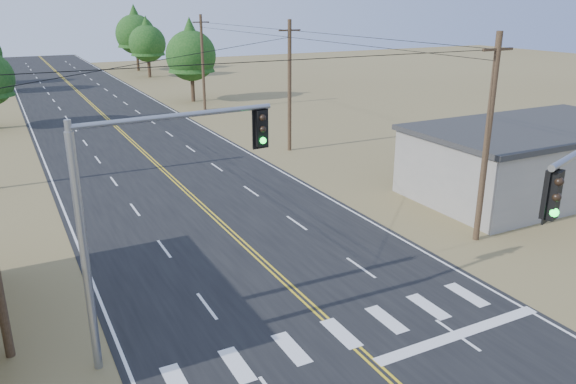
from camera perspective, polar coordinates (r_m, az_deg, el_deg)
road at (r=39.34m, az=-12.14°, el=1.79°), size 15.00×200.00×0.02m
building_right at (r=37.56m, az=23.65°, el=2.96°), size 15.00×8.00×4.00m
utility_pole_right_near at (r=28.00m, az=19.59°, el=5.10°), size 1.80×0.30×10.00m
utility_pole_right_mid at (r=43.85m, az=0.16°, el=10.77°), size 1.80×0.30×10.00m
utility_pole_right_far at (r=62.14m, az=-8.66°, el=12.92°), size 1.80×0.30×10.00m
signal_mast_left at (r=17.92m, az=-14.64°, el=-0.53°), size 6.61×0.81×8.11m
tree_right_near at (r=67.72m, az=-9.86°, el=13.99°), size 5.79×5.79×9.64m
tree_right_mid at (r=91.91m, az=-14.13°, el=14.77°), size 5.58×5.58×9.31m
tree_right_far at (r=101.47m, az=-15.26°, el=15.58°), size 6.57×6.57×10.94m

